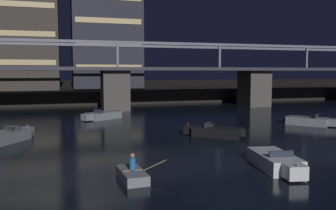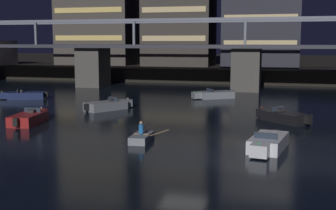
{
  "view_description": "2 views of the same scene",
  "coord_description": "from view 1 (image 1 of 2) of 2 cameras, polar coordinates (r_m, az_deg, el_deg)",
  "views": [
    {
      "loc": [
        -6.77,
        -13.22,
        5.32
      ],
      "look_at": [
        1.6,
        15.54,
        2.55
      ],
      "focal_mm": 38.09,
      "sensor_mm": 36.0,
      "label": 1
    },
    {
      "loc": [
        5.41,
        -23.44,
        6.42
      ],
      "look_at": [
        -4.43,
        13.29,
        1.08
      ],
      "focal_mm": 48.43,
      "sensor_mm": 36.0,
      "label": 2
    }
  ],
  "objects": [
    {
      "name": "tower_west_tall",
      "position": [
        68.93,
        -22.21,
        12.3
      ],
      "size": [
        11.86,
        8.52,
        24.3
      ],
      "color": "#38332D",
      "rests_on": "far_riverbank"
    },
    {
      "name": "tower_central",
      "position": [
        68.14,
        -9.93,
        11.04
      ],
      "size": [
        12.2,
        10.53,
        20.39
      ],
      "color": "#282833",
      "rests_on": "far_riverbank"
    },
    {
      "name": "river_bridge",
      "position": [
        50.32,
        -8.51,
        3.83
      ],
      "size": [
        93.23,
        6.4,
        9.38
      ],
      "color": "#4C4944",
      "rests_on": "ground"
    },
    {
      "name": "speedboat_mid_center",
      "position": [
        38.51,
        21.73,
        -2.41
      ],
      "size": [
        4.17,
        4.58,
        1.16
      ],
      "color": "gray",
      "rests_on": "ground"
    },
    {
      "name": "speedboat_far_left",
      "position": [
        20.74,
        16.89,
        -8.63
      ],
      "size": [
        2.38,
        5.23,
        1.16
      ],
      "color": "silver",
      "rests_on": "ground"
    },
    {
      "name": "speedboat_far_center",
      "position": [
        29.99,
        -24.34,
        -4.61
      ],
      "size": [
        3.71,
        4.83,
        1.16
      ],
      "color": "gray",
      "rests_on": "ground"
    },
    {
      "name": "speedboat_mid_left",
      "position": [
        29.81,
        7.5,
        -4.24
      ],
      "size": [
        4.51,
        4.25,
        1.16
      ],
      "color": "black",
      "rests_on": "ground"
    },
    {
      "name": "speedboat_near_center",
      "position": [
        41.01,
        -10.45,
        -1.67
      ],
      "size": [
        4.75,
        3.88,
        1.16
      ],
      "color": "gray",
      "rests_on": "ground"
    },
    {
      "name": "ground_plane",
      "position": [
        15.78,
        10.58,
        -14.52
      ],
      "size": [
        400.0,
        400.0,
        0.0
      ],
      "primitive_type": "plane",
      "color": "black"
    },
    {
      "name": "far_riverbank",
      "position": [
        98.19,
        -12.27,
        2.7
      ],
      "size": [
        240.0,
        80.0,
        2.2
      ],
      "primitive_type": "cube",
      "color": "black",
      "rests_on": "ground"
    },
    {
      "name": "dinghy_with_paddler",
      "position": [
        18.04,
        -5.75,
        -10.99
      ],
      "size": [
        2.44,
        2.67,
        1.36
      ],
      "color": "gray",
      "rests_on": "ground"
    }
  ]
}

